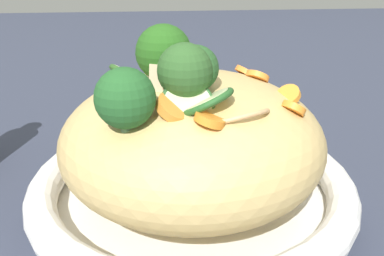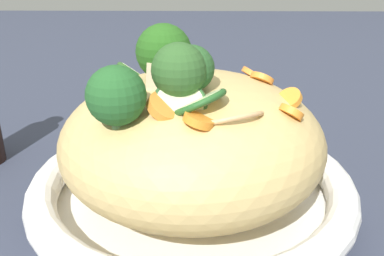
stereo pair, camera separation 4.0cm
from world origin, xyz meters
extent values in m
plane|color=#323749|center=(0.00, 0.00, 0.00)|extent=(3.00, 3.00, 0.00)
cylinder|color=white|center=(0.00, 0.00, 0.01)|extent=(0.31, 0.31, 0.02)
torus|color=white|center=(0.00, 0.00, 0.03)|extent=(0.32, 0.32, 0.03)
ellipsoid|color=tan|center=(0.00, 0.00, 0.08)|extent=(0.25, 0.25, 0.13)
torus|color=#DBB973|center=(-0.01, -0.01, 0.12)|extent=(0.06, 0.07, 0.03)
torus|color=#DEB56D|center=(-0.01, -0.01, 0.12)|extent=(0.07, 0.07, 0.01)
torus|color=tan|center=(-0.03, 0.05, 0.12)|extent=(0.08, 0.08, 0.03)
cone|color=#90B777|center=(0.06, 0.07, 0.12)|extent=(0.03, 0.03, 0.02)
sphere|color=#245A28|center=(0.06, 0.07, 0.15)|extent=(0.06, 0.06, 0.05)
cone|color=#91AD69|center=(0.01, 0.04, 0.14)|extent=(0.03, 0.03, 0.02)
sphere|color=#2F5A28|center=(0.01, 0.04, 0.16)|extent=(0.06, 0.06, 0.04)
cone|color=#8DB077|center=(0.00, 0.03, 0.14)|extent=(0.02, 0.02, 0.01)
sphere|color=#295628|center=(0.00, 0.03, 0.16)|extent=(0.05, 0.05, 0.04)
cone|color=#93B86C|center=(0.02, 0.00, 0.14)|extent=(0.03, 0.03, 0.02)
sphere|color=#275B1B|center=(0.02, 0.00, 0.17)|extent=(0.06, 0.06, 0.05)
cylinder|color=orange|center=(-0.08, 0.04, 0.13)|extent=(0.03, 0.03, 0.02)
cylinder|color=orange|center=(-0.01, 0.08, 0.13)|extent=(0.03, 0.03, 0.01)
cylinder|color=orange|center=(0.02, 0.06, 0.14)|extent=(0.04, 0.04, 0.02)
cylinder|color=orange|center=(-0.09, 0.01, 0.13)|extent=(0.03, 0.03, 0.02)
cylinder|color=orange|center=(-0.06, -0.05, 0.13)|extent=(0.04, 0.04, 0.02)
cylinder|color=orange|center=(-0.07, -0.03, 0.13)|extent=(0.03, 0.03, 0.02)
cylinder|color=beige|center=(0.01, 0.06, 0.14)|extent=(0.04, 0.03, 0.03)
torus|color=#2A5529|center=(0.01, 0.06, 0.14)|extent=(0.05, 0.04, 0.04)
cylinder|color=beige|center=(0.06, -0.06, 0.13)|extent=(0.05, 0.05, 0.03)
torus|color=#2D5722|center=(0.06, -0.06, 0.13)|extent=(0.05, 0.06, 0.03)
cylinder|color=beige|center=(0.01, -0.03, 0.14)|extent=(0.03, 0.03, 0.02)
torus|color=#245B29|center=(0.01, -0.03, 0.14)|extent=(0.04, 0.04, 0.02)
cylinder|color=beige|center=(-0.01, 0.06, 0.14)|extent=(0.05, 0.05, 0.02)
torus|color=#255925|center=(-0.01, 0.06, 0.14)|extent=(0.06, 0.06, 0.03)
cube|color=beige|center=(0.02, -0.01, 0.15)|extent=(0.03, 0.04, 0.03)
cube|color=beige|center=(0.02, 0.02, 0.15)|extent=(0.04, 0.04, 0.03)
camera|label=1|loc=(0.03, 0.37, 0.25)|focal=39.68mm
camera|label=2|loc=(-0.01, 0.37, 0.25)|focal=39.68mm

